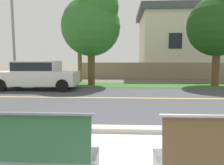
% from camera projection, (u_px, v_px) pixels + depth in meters
% --- Properties ---
extents(ground_plane, '(140.00, 140.00, 0.00)m').
position_uv_depth(ground_plane, '(124.00, 93.00, 10.22)').
color(ground_plane, '#665B4C').
extents(curb_edge, '(44.00, 0.30, 0.11)m').
position_uv_depth(curb_edge, '(125.00, 129.00, 4.60)').
color(curb_edge, '#ADA89E').
rests_on(curb_edge, ground_plane).
extents(street_asphalt, '(52.00, 8.00, 0.01)m').
position_uv_depth(street_asphalt, '(124.00, 98.00, 8.73)').
color(street_asphalt, '#424247').
rests_on(street_asphalt, ground_plane).
extents(road_centre_line, '(48.00, 0.14, 0.01)m').
position_uv_depth(road_centre_line, '(124.00, 98.00, 8.73)').
color(road_centre_line, '#E0CC4C').
rests_on(road_centre_line, ground_plane).
extents(far_verge_grass, '(48.00, 2.80, 0.02)m').
position_uv_depth(far_verge_grass, '(124.00, 85.00, 13.38)').
color(far_verge_grass, '#2D6026').
rests_on(far_verge_grass, ground_plane).
extents(bench_left, '(2.08, 0.48, 1.01)m').
position_uv_depth(bench_left, '(10.00, 154.00, 2.48)').
color(bench_left, slate).
rests_on(bench_left, ground_plane).
extents(car_white_near, '(4.30, 1.86, 1.54)m').
position_uv_depth(car_white_near, '(38.00, 74.00, 11.27)').
color(car_white_near, silver).
rests_on(car_white_near, ground_plane).
extents(streetlamp, '(0.24, 2.10, 6.65)m').
position_uv_depth(streetlamp, '(15.00, 25.00, 13.16)').
color(streetlamp, gray).
rests_on(streetlamp, ground_plane).
extents(shade_tree_far_left, '(3.68, 3.68, 6.08)m').
position_uv_depth(shade_tree_far_left, '(93.00, 22.00, 12.96)').
color(shade_tree_far_left, brown).
rests_on(shade_tree_far_left, ground_plane).
extents(shade_tree_left, '(3.68, 3.68, 6.07)m').
position_uv_depth(shade_tree_left, '(221.00, 21.00, 12.66)').
color(shade_tree_left, brown).
rests_on(shade_tree_left, ground_plane).
extents(garden_wall, '(13.00, 0.36, 1.40)m').
position_uv_depth(garden_wall, '(155.00, 71.00, 17.90)').
color(garden_wall, gray).
rests_on(garden_wall, ground_plane).
extents(house_across_street, '(10.07, 6.91, 6.45)m').
position_uv_depth(house_across_street, '(189.00, 43.00, 20.61)').
color(house_across_street, beige).
rests_on(house_across_street, ground_plane).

